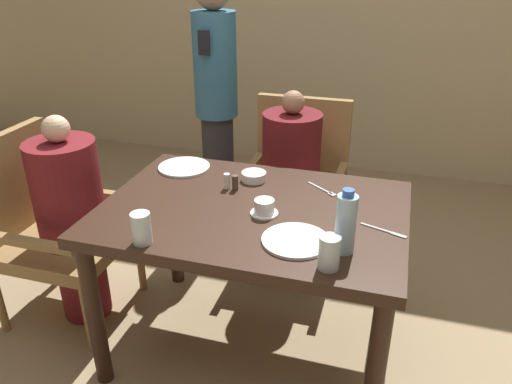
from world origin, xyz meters
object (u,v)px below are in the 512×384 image
bowl_small (254,176)px  glass_tall_near (141,228)px  standing_host (216,98)px  chair_far_side (296,178)px  teacup_with_saucer (264,208)px  plate_main_left (184,167)px  plate_main_right (296,240)px  diner_in_far_chair (290,182)px  water_bottle (346,223)px  diner_in_left_chair (73,219)px  chair_left_side (48,223)px  glass_tall_mid (329,253)px

bowl_small → glass_tall_near: glass_tall_near is taller
standing_host → bowl_small: 1.05m
chair_far_side → teacup_with_saucer: bearing=-86.2°
plate_main_left → plate_main_right: size_ratio=1.00×
diner_in_far_chair → water_bottle: diner_in_far_chair is taller
diner_in_left_chair → bowl_small: (0.84, 0.26, 0.22)m
chair_left_side → standing_host: (0.46, 1.17, 0.36)m
diner_in_far_chair → glass_tall_near: size_ratio=8.83×
water_bottle → diner_in_left_chair: bearing=170.2°
diner_in_far_chair → plate_main_right: size_ratio=4.22×
water_bottle → diner_in_far_chair: bearing=113.1°
diner_in_left_chair → bowl_small: diner_in_left_chair is taller
chair_far_side → plate_main_right: size_ratio=3.75×
standing_host → bowl_small: (0.52, -0.91, -0.09)m
diner_in_left_chair → diner_in_far_chair: bearing=38.5°
bowl_small → glass_tall_near: (-0.23, -0.64, 0.04)m
diner_in_left_chair → water_bottle: size_ratio=4.40×
teacup_with_saucer → glass_tall_mid: size_ratio=0.95×
chair_left_side → bowl_small: 1.06m
chair_left_side → diner_in_left_chair: diner_in_left_chair is taller
chair_left_side → glass_tall_near: size_ratio=7.86×
glass_tall_near → standing_host: bearing=100.6°
diner_in_left_chair → teacup_with_saucer: bearing=-2.6°
diner_in_far_chair → water_bottle: bearing=-66.9°
chair_far_side → teacup_with_saucer: size_ratio=8.27×
diner_in_far_chair → glass_tall_mid: (0.37, -1.07, 0.26)m
glass_tall_mid → chair_left_side: bearing=166.3°
chair_far_side → bowl_small: bearing=-96.9°
glass_tall_near → water_bottle: bearing=12.1°
glass_tall_near → chair_far_side: bearing=76.3°
plate_main_left → bowl_small: size_ratio=2.19×
teacup_with_saucer → chair_far_side: bearing=93.8°
chair_far_side → standing_host: bearing=154.1°
plate_main_left → plate_main_right: same height
water_bottle → glass_tall_near: 0.73m
diner_in_far_chair → glass_tall_near: 1.18m
diner_in_left_chair → chair_far_side: bearing=43.9°
diner_in_left_chair → standing_host: 1.25m
plate_main_right → glass_tall_near: bearing=-163.0°
diner_in_far_chair → standing_host: bearing=143.6°
teacup_with_saucer → plate_main_left: bearing=145.8°
glass_tall_near → diner_in_far_chair: bearing=74.5°
plate_main_left → glass_tall_mid: size_ratio=2.09×
standing_host → glass_tall_mid: bearing=-57.4°
standing_host → plate_main_left: 0.89m
chair_far_side → bowl_small: chair_far_side is taller
diner_in_far_chair → bowl_small: bearing=-99.2°
chair_left_side → bowl_small: bearing=14.8°
standing_host → plate_main_right: size_ratio=6.34×
standing_host → water_bottle: size_ratio=6.60×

